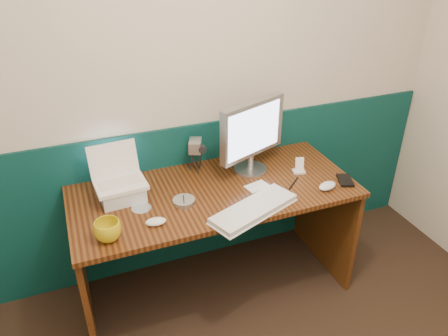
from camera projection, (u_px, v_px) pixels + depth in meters
name	position (u px, v px, depth m)	size (l,w,h in m)	color
back_wall	(178.00, 86.00, 2.49)	(3.50, 0.04, 2.50)	beige
wainscot	(185.00, 197.00, 2.85)	(3.48, 0.02, 1.00)	#073434
desk	(215.00, 242.00, 2.65)	(1.60, 0.70, 0.75)	#341409
laptop_riser	(122.00, 192.00, 2.36)	(0.23, 0.20, 0.08)	silver
laptop	(118.00, 168.00, 2.29)	(0.27, 0.20, 0.22)	white
monitor	(251.00, 136.00, 2.53)	(0.46, 0.13, 0.46)	#A7A7AB
keyboard	(254.00, 210.00, 2.27)	(0.50, 0.17, 0.03)	silver
mouse_right	(327.00, 186.00, 2.46)	(0.12, 0.07, 0.04)	silver
mouse_left	(156.00, 222.00, 2.17)	(0.10, 0.06, 0.03)	white
mug	(108.00, 231.00, 2.05)	(0.13, 0.13, 0.10)	gold
camcorder	(196.00, 156.00, 2.60)	(0.09, 0.13, 0.20)	#B5B6BA
cd_spindle	(184.00, 201.00, 2.34)	(0.12, 0.12, 0.03)	#AFB8BF
cd_loose_a	(141.00, 208.00, 2.30)	(0.11, 0.11, 0.00)	silver
pen	(294.00, 183.00, 2.52)	(0.01, 0.01, 0.14)	black
papers	(257.00, 186.00, 2.49)	(0.13, 0.09, 0.00)	silver
dock	(299.00, 171.00, 2.63)	(0.07, 0.05, 0.01)	silver
music_player	(300.00, 164.00, 2.60)	(0.05, 0.01, 0.09)	white
pda	(345.00, 180.00, 2.53)	(0.08, 0.13, 0.02)	black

